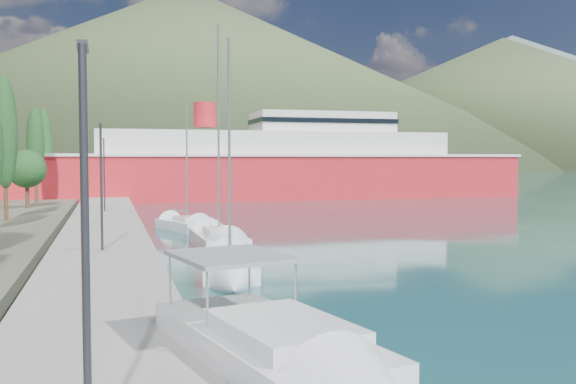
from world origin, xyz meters
name	(u,v)px	position (x,y,z in m)	size (l,w,h in m)	color
ground	(151,183)	(0.00, 120.00, 0.00)	(1400.00, 1400.00, 0.00)	#194B4D
quay	(104,232)	(-9.00, 26.00, 0.40)	(5.00, 88.00, 0.80)	gray
hills_far	(258,87)	(138.59, 618.73, 77.39)	(1480.00, 900.00, 180.00)	slate
hills_near	(284,88)	(98.04, 372.50, 49.18)	(1010.00, 520.00, 115.00)	#415130
tree_row	(3,149)	(-15.80, 32.00, 5.84)	(3.46, 61.59, 10.44)	#47301E
lamp_posts	(101,181)	(-9.00, 15.24, 4.08)	(0.15, 46.02, 6.06)	#2D2D33
sailboat_near	(231,275)	(-3.77, 9.37, 0.31)	(3.48, 8.15, 11.34)	silver
sailboat_mid	(225,246)	(-2.46, 18.16, 0.33)	(2.69, 9.66, 13.84)	silver
sailboat_far	(197,228)	(-2.76, 27.93, 0.30)	(4.65, 7.55, 10.59)	silver
ferry	(275,168)	(12.44, 64.41, 3.93)	(65.05, 13.92, 12.91)	red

